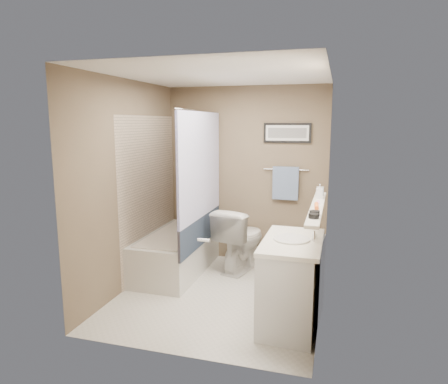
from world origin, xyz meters
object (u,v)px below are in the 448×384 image
(toilet, at_px, (241,239))
(candle_bowl_far, at_px, (315,213))
(bathtub, at_px, (177,253))
(candle_bowl_near, at_px, (314,216))
(hair_brush_front, at_px, (316,206))
(soap_bottle, at_px, (320,191))
(glass_jar, at_px, (320,191))
(vanity, at_px, (292,285))

(toilet, relative_size, candle_bowl_far, 9.23)
(bathtub, height_order, candle_bowl_near, candle_bowl_near)
(candle_bowl_near, xyz_separation_m, hair_brush_front, (0.00, 0.41, 0.00))
(toilet, bearing_deg, hair_brush_front, 146.45)
(soap_bottle, bearing_deg, candle_bowl_near, -90.00)
(toilet, bearing_deg, glass_jar, 170.76)
(bathtub, height_order, candle_bowl_far, candle_bowl_far)
(hair_brush_front, bearing_deg, vanity, -136.10)
(bathtub, relative_size, candle_bowl_near, 16.67)
(hair_brush_front, bearing_deg, soap_bottle, 90.00)
(toilet, xyz_separation_m, vanity, (0.82, -1.29, -0.02))
(vanity, distance_m, glass_jar, 1.16)
(bathtub, xyz_separation_m, glass_jar, (1.79, -0.13, 0.92))
(toilet, distance_m, candle_bowl_near, 1.96)
(glass_jar, bearing_deg, bathtub, 175.75)
(candle_bowl_far, bearing_deg, toilet, 125.49)
(glass_jar, height_order, soap_bottle, soap_bottle)
(toilet, distance_m, candle_bowl_far, 1.87)
(vanity, distance_m, hair_brush_front, 0.78)
(toilet, bearing_deg, candle_bowl_near, 137.77)
(bathtub, bearing_deg, candle_bowl_near, -34.10)
(glass_jar, bearing_deg, vanity, -102.25)
(glass_jar, distance_m, soap_bottle, 0.15)
(vanity, bearing_deg, toilet, 126.27)
(toilet, height_order, candle_bowl_far, candle_bowl_far)
(toilet, distance_m, soap_bottle, 1.40)
(vanity, relative_size, glass_jar, 9.00)
(toilet, bearing_deg, bathtub, 35.88)
(toilet, height_order, vanity, toilet)
(bathtub, height_order, toilet, toilet)
(glass_jar, bearing_deg, candle_bowl_far, -90.00)
(bathtub, xyz_separation_m, toilet, (0.78, 0.31, 0.17))
(toilet, bearing_deg, candle_bowl_far, 139.89)
(hair_brush_front, xyz_separation_m, soap_bottle, (0.00, 0.53, 0.05))
(vanity, height_order, soap_bottle, soap_bottle)
(toilet, distance_m, vanity, 1.53)
(candle_bowl_far, relative_size, soap_bottle, 0.59)
(vanity, bearing_deg, hair_brush_front, 47.77)
(candle_bowl_far, distance_m, glass_jar, 0.97)
(vanity, distance_m, candle_bowl_near, 0.79)
(vanity, height_order, candle_bowl_far, candle_bowl_far)
(toilet, distance_m, hair_brush_front, 1.66)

